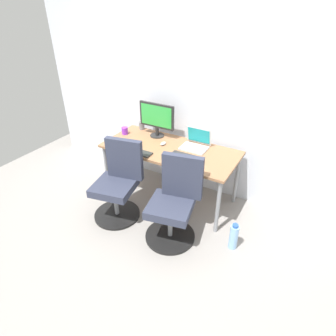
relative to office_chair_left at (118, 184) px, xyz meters
name	(u,v)px	position (x,y,z in m)	size (l,w,h in m)	color
ground_plane	(170,196)	(0.35, 0.58, -0.42)	(5.28, 5.28, 0.00)	gray
back_wall	(188,90)	(0.35, 1.02, 0.88)	(4.40, 0.04, 2.60)	silver
desk	(170,153)	(0.35, 0.58, 0.23)	(1.62, 0.72, 0.71)	#996B47
office_chair_left	(118,184)	(0.00, 0.00, 0.00)	(0.54, 0.54, 0.94)	black
office_chair_right	(174,204)	(0.73, 0.00, 0.00)	(0.54, 0.54, 0.94)	black
water_bottle_on_floor	(234,237)	(1.35, 0.13, -0.28)	(0.09, 0.09, 0.31)	#8CBFF2
desktop_monitor	(157,118)	(0.04, 0.80, 0.54)	(0.48, 0.18, 0.43)	#262626
open_laptop	(196,143)	(0.60, 0.76, 0.34)	(0.31, 0.26, 0.23)	silver
keyboard_by_monitor	(138,152)	(0.08, 0.30, 0.30)	(0.34, 0.12, 0.02)	#2D2D2D
keyboard_by_laptop	(185,156)	(0.61, 0.48, 0.30)	(0.34, 0.12, 0.02)	#2D2D2D
mouse_by_monitor	(163,143)	(0.23, 0.62, 0.30)	(0.06, 0.10, 0.03)	#B7B7B7
mouse_by_laptop	(134,143)	(-0.08, 0.46, 0.30)	(0.06, 0.10, 0.03)	silver
coffee_mug	(125,131)	(-0.36, 0.65, 0.33)	(0.08, 0.08, 0.09)	purple
pen_cup	(142,126)	(-0.26, 0.88, 0.34)	(0.07, 0.07, 0.10)	slate
phone_near_laptop	(113,143)	(-0.32, 0.34, 0.29)	(0.07, 0.14, 0.01)	black
notebook	(175,161)	(0.56, 0.33, 0.30)	(0.21, 0.15, 0.03)	teal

